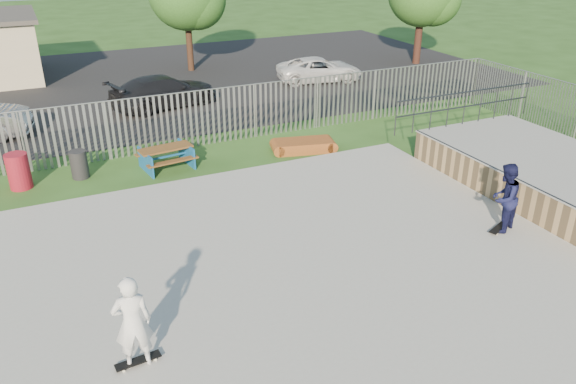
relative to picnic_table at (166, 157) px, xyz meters
name	(u,v)px	position (x,y,z in m)	size (l,w,h in m)	color
ground	(257,287)	(0.10, -7.46, -0.36)	(120.00, 120.00, 0.00)	#2A4F1B
concrete_slab	(256,284)	(0.10, -7.46, -0.29)	(15.00, 12.00, 0.15)	#A4A59F
quarter_pipe	(543,173)	(9.59, -6.42, 0.20)	(5.50, 7.05, 2.19)	tan
fence	(227,164)	(1.10, -2.88, 0.64)	(26.04, 16.02, 2.00)	gray
picnic_table	(166,157)	(0.00, 0.00, 0.00)	(1.84, 1.58, 0.71)	brown
funbox	(303,146)	(4.70, -0.50, -0.17)	(2.06, 1.36, 0.38)	brown
trash_bin_red	(19,171)	(-4.35, 0.31, 0.18)	(0.65, 0.65, 1.08)	maroon
trash_bin_grey	(79,164)	(-2.64, 0.36, 0.08)	(0.53, 0.53, 0.88)	#232325
parking_lot	(112,85)	(0.10, 11.54, -0.35)	(40.00, 18.00, 0.02)	black
car_dark	(164,91)	(1.59, 6.75, 0.34)	(1.92, 4.72, 1.37)	black
car_white	(320,69)	(9.79, 7.90, 0.25)	(1.97, 4.28, 1.19)	white
skateboard_a	(499,229)	(6.53, -7.94, -0.17)	(0.82, 0.49, 0.08)	black
skateboard_b	(138,362)	(-2.73, -8.92, -0.17)	(0.81, 0.27, 0.08)	black
skater_navy	(504,198)	(6.53, -7.94, 0.69)	(0.87, 0.68, 1.80)	#12143A
skater_white	(132,322)	(-2.73, -8.92, 0.69)	(0.65, 0.43, 1.80)	white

